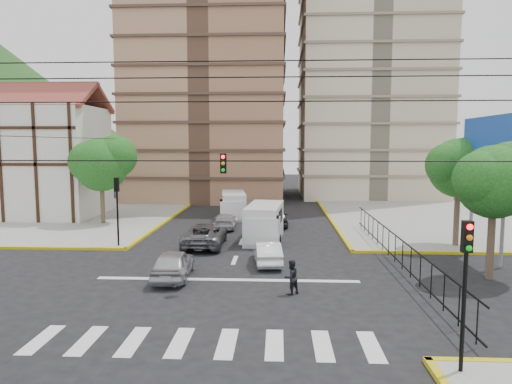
# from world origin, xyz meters

# --- Properties ---
(ground) EXTENTS (160.00, 160.00, 0.00)m
(ground) POSITION_xyz_m (0.00, 0.00, 0.00)
(ground) COLOR black
(ground) RESTS_ON ground
(sidewalk_nw) EXTENTS (26.00, 26.00, 0.15)m
(sidewalk_nw) POSITION_xyz_m (-20.00, 20.00, 0.07)
(sidewalk_nw) COLOR gray
(sidewalk_nw) RESTS_ON ground
(sidewalk_ne) EXTENTS (26.00, 26.00, 0.15)m
(sidewalk_ne) POSITION_xyz_m (20.00, 20.00, 0.07)
(sidewalk_ne) COLOR gray
(sidewalk_ne) RESTS_ON ground
(crosswalk_stripes) EXTENTS (12.00, 2.40, 0.01)m
(crosswalk_stripes) POSITION_xyz_m (0.00, -6.00, 0.01)
(crosswalk_stripes) COLOR silver
(crosswalk_stripes) RESTS_ON ground
(stop_line) EXTENTS (13.00, 0.40, 0.01)m
(stop_line) POSITION_xyz_m (0.00, 1.20, 0.01)
(stop_line) COLOR silver
(stop_line) RESTS_ON ground
(tower_beige) EXTENTS (17.00, 16.00, 48.00)m
(tower_beige) POSITION_xyz_m (14.00, 40.00, 24.00)
(tower_beige) COLOR #C2B392
(tower_beige) RESTS_ON ground
(tudor_building) EXTENTS (10.80, 8.05, 12.23)m
(tudor_building) POSITION_xyz_m (-19.00, 20.00, 5.25)
(tudor_building) COLOR silver
(tudor_building) RESTS_ON ground
(park_fence) EXTENTS (0.10, 22.50, 1.66)m
(park_fence) POSITION_xyz_m (9.00, 4.50, 0.00)
(park_fence) COLOR black
(park_fence) RESTS_ON ground
(billboard) EXTENTS (0.36, 6.20, 8.10)m
(billboard) POSITION_xyz_m (14.45, 6.00, 6.00)
(billboard) COLOR slate
(billboard) RESTS_ON ground
(tree_park_a) EXTENTS (4.41, 3.60, 6.83)m
(tree_park_a) POSITION_xyz_m (13.08, 2.01, 5.01)
(tree_park_a) COLOR #473828
(tree_park_a) RESTS_ON ground
(tree_park_c) EXTENTS (4.65, 3.80, 7.25)m
(tree_park_c) POSITION_xyz_m (14.09, 9.01, 5.34)
(tree_park_c) COLOR #473828
(tree_park_c) RESTS_ON ground
(tree_tudor) EXTENTS (5.39, 4.40, 7.43)m
(tree_tudor) POSITION_xyz_m (-11.90, 16.01, 5.22)
(tree_tudor) COLOR #473828
(tree_tudor) RESTS_ON ground
(traffic_light_se) EXTENTS (0.28, 0.22, 4.40)m
(traffic_light_se) POSITION_xyz_m (7.80, -7.80, 3.11)
(traffic_light_se) COLOR black
(traffic_light_se) RESTS_ON ground
(traffic_light_nw) EXTENTS (0.28, 0.22, 4.40)m
(traffic_light_nw) POSITION_xyz_m (-7.80, 7.80, 3.11)
(traffic_light_nw) COLOR black
(traffic_light_nw) RESTS_ON ground
(traffic_light_hanging) EXTENTS (18.00, 9.12, 0.92)m
(traffic_light_hanging) POSITION_xyz_m (0.00, -2.04, 5.90)
(traffic_light_hanging) COLOR black
(traffic_light_hanging) RESTS_ON ground
(van_right_lane) EXTENTS (2.68, 5.73, 2.50)m
(van_right_lane) POSITION_xyz_m (1.55, 10.30, 1.22)
(van_right_lane) COLOR silver
(van_right_lane) RESTS_ON ground
(van_left_lane) EXTENTS (2.66, 5.40, 2.33)m
(van_left_lane) POSITION_xyz_m (-1.52, 19.72, 1.13)
(van_left_lane) COLOR silver
(van_left_lane) RESTS_ON ground
(car_silver_front_left) EXTENTS (1.91, 4.35, 1.46)m
(car_silver_front_left) POSITION_xyz_m (-2.71, 1.35, 0.73)
(car_silver_front_left) COLOR #B4B4B9
(car_silver_front_left) RESTS_ON ground
(car_white_front_right) EXTENTS (1.79, 4.05, 1.29)m
(car_white_front_right) POSITION_xyz_m (1.92, 4.33, 0.65)
(car_white_front_right) COLOR white
(car_white_front_right) RESTS_ON ground
(car_grey_mid_left) EXTENTS (2.55, 5.45, 1.51)m
(car_grey_mid_left) POSITION_xyz_m (-2.29, 8.60, 0.75)
(car_grey_mid_left) COLOR slate
(car_grey_mid_left) RESTS_ON ground
(car_silver_rear_left) EXTENTS (1.90, 4.27, 1.22)m
(car_silver_rear_left) POSITION_xyz_m (-1.71, 14.88, 0.61)
(car_silver_rear_left) COLOR silver
(car_silver_rear_left) RESTS_ON ground
(car_darkgrey_mid_right) EXTENTS (1.70, 4.06, 1.37)m
(car_darkgrey_mid_right) POSITION_xyz_m (2.47, 16.13, 0.69)
(car_darkgrey_mid_right) COLOR #252528
(car_darkgrey_mid_right) RESTS_ON ground
(car_white_rear_right) EXTENTS (1.82, 3.90, 1.24)m
(car_white_rear_right) POSITION_xyz_m (1.88, 20.52, 0.62)
(car_white_rear_right) COLOR white
(car_white_rear_right) RESTS_ON ground
(pedestrian_crosswalk) EXTENTS (0.95, 0.92, 1.54)m
(pedestrian_crosswalk) POSITION_xyz_m (3.09, -0.82, 0.77)
(pedestrian_crosswalk) COLOR black
(pedestrian_crosswalk) RESTS_ON ground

